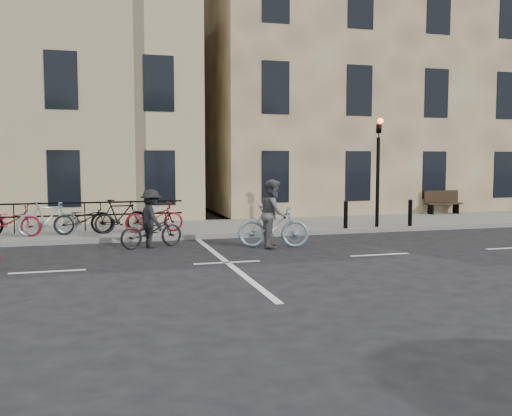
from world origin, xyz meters
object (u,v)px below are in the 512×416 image
object	(u,v)px
traffic_light	(378,158)
bench	(442,201)
cyclist_grey	(273,220)
cyclist_dark	(151,225)

from	to	relation	value
traffic_light	bench	size ratio (longest dim) A/B	2.44
cyclist_grey	cyclist_dark	distance (m)	3.37
bench	traffic_light	bearing A→B (deg)	-144.75
bench	cyclist_grey	world-z (taller)	cyclist_grey
bench	cyclist_grey	distance (m)	10.92
bench	cyclist_dark	world-z (taller)	cyclist_dark
bench	cyclist_grey	bearing A→B (deg)	-147.85
cyclist_dark	bench	bearing A→B (deg)	-87.65
traffic_light	cyclist_grey	world-z (taller)	traffic_light
traffic_light	cyclist_dark	size ratio (longest dim) A/B	2.03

